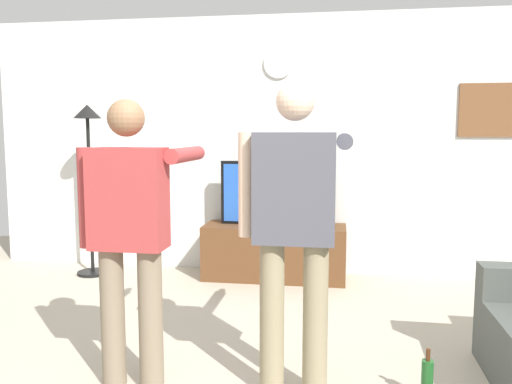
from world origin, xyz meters
TOP-DOWN VIEW (x-y plane):
  - back_wall at (0.00, 2.95)m, footprint 6.40×0.10m
  - tv_stand at (-0.04, 2.60)m, footprint 1.43×0.53m
  - television at (-0.04, 2.65)m, footprint 1.12×0.07m
  - wall_clock at (-0.04, 2.89)m, footprint 0.31×0.03m
  - framed_picture at (2.05, 2.90)m, footprint 0.57×0.04m
  - floor_lamp at (-1.96, 2.46)m, footprint 0.32×0.32m
  - person_standing_nearer_lamp at (-0.59, 0.22)m, footprint 0.60×0.78m
  - person_standing_nearer_couch at (0.35, 0.26)m, footprint 0.62×0.78m
  - beverage_bottle at (1.10, 0.29)m, footprint 0.07×0.07m

SIDE VIEW (x-z plane):
  - beverage_bottle at x=1.10m, z-range -0.03..0.27m
  - tv_stand at x=-0.04m, z-range 0.00..0.55m
  - television at x=-0.04m, z-range 0.55..1.20m
  - person_standing_nearer_lamp at x=-0.59m, z-range 0.11..1.79m
  - person_standing_nearer_couch at x=0.35m, z-range 0.13..1.89m
  - floor_lamp at x=-1.96m, z-range 0.38..2.15m
  - back_wall at x=0.00m, z-range 0.00..2.70m
  - framed_picture at x=2.05m, z-range 1.45..1.97m
  - wall_clock at x=-0.04m, z-range 2.05..2.35m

